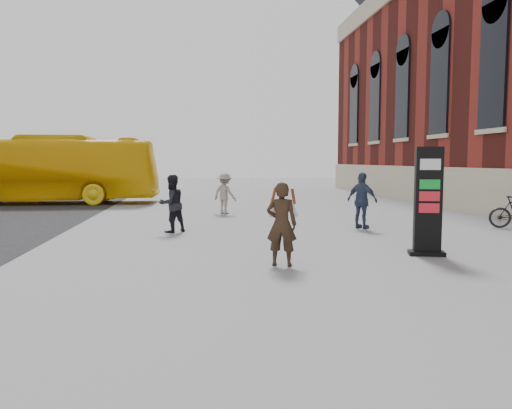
{
  "coord_description": "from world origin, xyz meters",
  "views": [
    {
      "loc": [
        -1.13,
        -9.12,
        2.08
      ],
      "look_at": [
        0.12,
        1.5,
        1.14
      ],
      "focal_mm": 35.0,
      "sensor_mm": 36.0,
      "label": 1
    }
  ],
  "objects": [
    {
      "name": "ground",
      "position": [
        0.0,
        0.0,
        0.0
      ],
      "size": [
        100.0,
        100.0,
        0.0
      ],
      "primitive_type": "plane",
      "color": "#9E9EA3"
    },
    {
      "name": "pedestrian_a",
      "position": [
        -1.88,
        5.45,
        0.84
      ],
      "size": [
        1.03,
        0.98,
        1.67
      ],
      "primitive_type": "imported",
      "rotation": [
        0.0,
        0.0,
        3.75
      ],
      "color": "black",
      "rests_on": "ground"
    },
    {
      "name": "pedestrian_c",
      "position": [
        3.87,
        5.58,
        0.86
      ],
      "size": [
        0.98,
        1.04,
        1.72
      ],
      "primitive_type": "imported",
      "rotation": [
        0.0,
        0.0,
        2.28
      ],
      "color": "#34415F",
      "rests_on": "ground"
    },
    {
      "name": "info_pylon",
      "position": [
        3.87,
        1.22,
        1.19
      ],
      "size": [
        0.83,
        0.56,
        2.38
      ],
      "rotation": [
        0.0,
        0.0,
        -0.26
      ],
      "color": "black",
      "rests_on": "ground"
    },
    {
      "name": "bus",
      "position": [
        -9.0,
        16.06,
        1.63
      ],
      "size": [
        11.81,
        3.09,
        3.27
      ],
      "primitive_type": "imported",
      "rotation": [
        0.0,
        0.0,
        1.54
      ],
      "color": "yellow",
      "rests_on": "road"
    },
    {
      "name": "pedestrian_b",
      "position": [
        -0.07,
        10.31,
        0.8
      ],
      "size": [
        1.16,
        1.13,
        1.6
      ],
      "primitive_type": "imported",
      "rotation": [
        0.0,
        0.0,
        2.41
      ],
      "color": "gray",
      "rests_on": "ground"
    },
    {
      "name": "woman",
      "position": [
        0.51,
        0.51,
        0.85
      ],
      "size": [
        0.75,
        0.72,
        1.67
      ],
      "rotation": [
        0.0,
        0.0,
        2.83
      ],
      "color": "black",
      "rests_on": "ground"
    }
  ]
}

